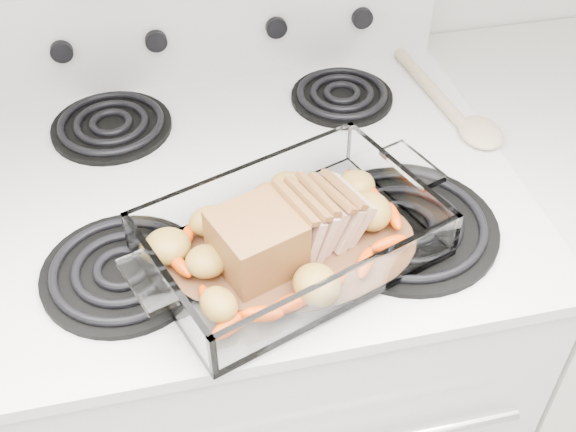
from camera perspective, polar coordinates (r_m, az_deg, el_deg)
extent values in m
cube|color=silver|center=(1.42, -2.47, -11.57)|extent=(0.76, 0.65, 0.92)
cube|color=silver|center=(1.08, -3.20, 2.84)|extent=(0.78, 0.67, 0.02)
cube|color=silver|center=(1.26, -5.88, 14.85)|extent=(0.76, 0.06, 0.18)
cylinder|color=black|center=(0.95, -12.87, -4.39)|extent=(0.21, 0.21, 0.01)
cylinder|color=black|center=(0.99, 9.31, -0.86)|extent=(0.25, 0.25, 0.01)
cylinder|color=black|center=(1.19, -13.75, 6.85)|extent=(0.19, 0.19, 0.01)
cylinder|color=black|center=(1.23, 4.27, 9.34)|extent=(0.17, 0.17, 0.01)
cylinder|color=black|center=(1.24, -17.45, 12.38)|extent=(0.04, 0.02, 0.04)
cylinder|color=black|center=(1.23, -10.40, 13.53)|extent=(0.04, 0.02, 0.04)
cylinder|color=black|center=(1.25, -0.97, 14.74)|extent=(0.04, 0.02, 0.04)
cylinder|color=black|center=(1.28, 5.83, 15.38)|extent=(0.04, 0.02, 0.04)
cube|color=white|center=(1.63, 21.37, -6.77)|extent=(0.55, 0.65, 0.90)
cube|color=white|center=(0.94, 0.27, -2.78)|extent=(0.36, 0.23, 0.01)
cube|color=white|center=(0.84, 2.02, -6.58)|extent=(0.36, 0.01, 0.06)
cube|color=white|center=(0.99, -1.18, 3.19)|extent=(0.36, 0.01, 0.06)
cube|color=white|center=(0.90, -10.58, -2.97)|extent=(0.01, 0.23, 0.06)
cube|color=white|center=(0.95, 10.49, 0.35)|extent=(0.01, 0.23, 0.06)
cylinder|color=#57341E|center=(0.93, 0.27, -2.53)|extent=(0.21, 0.21, 0.00)
cube|color=brown|center=(0.90, -2.89, -1.37)|extent=(0.10, 0.10, 0.08)
cube|color=#D5AE90|center=(0.91, 0.56, -0.94)|extent=(0.04, 0.09, 0.07)
cube|color=#D5AE90|center=(0.91, 1.70, -0.82)|extent=(0.04, 0.09, 0.07)
cube|color=#D5AE90|center=(0.92, 2.82, -0.70)|extent=(0.04, 0.09, 0.07)
cube|color=#D5AE90|center=(0.92, 3.93, -0.59)|extent=(0.04, 0.09, 0.06)
cube|color=#D5AE90|center=(0.93, 5.03, -0.47)|extent=(0.05, 0.09, 0.06)
ellipsoid|color=#F54300|center=(0.87, -7.26, -6.86)|extent=(0.05, 0.02, 0.02)
ellipsoid|color=#F54300|center=(0.90, 7.74, -4.32)|extent=(0.05, 0.02, 0.02)
ellipsoid|color=#F54300|center=(0.97, 8.18, -0.14)|extent=(0.05, 0.02, 0.02)
ellipsoid|color=#F54300|center=(0.94, -8.68, -1.98)|extent=(0.05, 0.02, 0.02)
ellipsoid|color=#AF7D2B|center=(0.96, -8.97, -0.09)|extent=(0.06, 0.05, 0.04)
ellipsoid|color=#AF7D2B|center=(0.98, 0.30, 1.71)|extent=(0.06, 0.05, 0.04)
ellipsoid|color=#AF7D2B|center=(0.93, 7.35, -1.41)|extent=(0.06, 0.05, 0.04)
cylinder|color=#BDAD8B|center=(1.26, 11.06, 10.04)|extent=(0.05, 0.24, 0.02)
ellipsoid|color=#BDAD8B|center=(1.17, 14.98, 6.40)|extent=(0.07, 0.09, 0.02)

